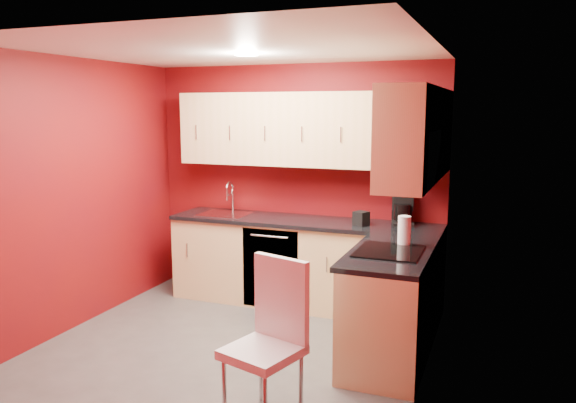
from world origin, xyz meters
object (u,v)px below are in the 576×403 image
Objects in this scene: sink at (226,211)px; dining_chair at (263,343)px; paper_towel at (404,231)px; coffee_maker at (403,208)px; napkin_holder at (361,218)px; microwave at (407,158)px.

dining_chair is at bearing -57.35° from sink.
paper_towel is (2.05, -0.74, 0.09)m from sink.
coffee_maker is at bearing 100.51° from paper_towel.
dining_chair is (-0.12, -2.12, -0.45)m from napkin_holder.
dining_chair is at bearing -114.29° from paper_towel.
coffee_maker is at bearing 100.25° from microwave.
sink is at bearing 139.36° from dining_chair.
coffee_maker reaches higher than dining_chair.
paper_towel reaches higher than dining_chair.
sink is 1.57× the size of coffee_maker.
microwave is at bearing -94.92° from coffee_maker.
sink reaches higher than dining_chair.
microwave is 1.30m from napkin_holder.
dining_chair is (-0.69, -1.18, -1.13)m from microwave.
sink reaches higher than napkin_holder.
coffee_maker is (-0.20, 1.10, -0.58)m from microwave.
coffee_maker is (1.90, 0.09, 0.13)m from sink.
coffee_maker reaches higher than napkin_holder.
coffee_maker is 0.42m from napkin_holder.
paper_towel is at bearing -19.91° from sink.
napkin_holder is (-0.58, 0.94, -0.68)m from microwave.
coffee_maker is 1.34× the size of paper_towel.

